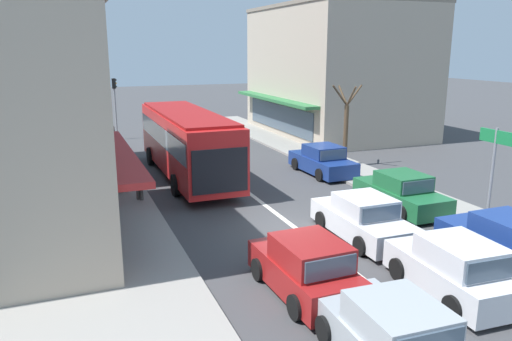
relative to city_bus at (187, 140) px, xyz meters
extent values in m
plane|color=#3F3F42|center=(1.84, -8.30, -1.88)|extent=(140.00, 140.00, 0.00)
cube|color=silver|center=(1.84, -4.30, -1.88)|extent=(0.20, 28.00, 0.01)
cube|color=gray|center=(-4.96, -2.30, -1.81)|extent=(5.20, 44.00, 0.14)
cube|color=gray|center=(8.04, -2.30, -1.82)|extent=(2.80, 44.00, 0.12)
cube|color=maroon|center=(-3.92, -6.36, 0.82)|extent=(1.10, 8.72, 0.20)
cube|color=#425160|center=(-4.34, -6.36, -0.48)|extent=(0.06, 7.58, 1.80)
cube|color=#4C4742|center=(-3.97, 3.00, 0.82)|extent=(1.10, 7.76, 0.20)
cube|color=#425160|center=(-4.39, 3.00, -0.48)|extent=(0.06, 6.75, 1.80)
cube|color=#B2A38E|center=(13.34, 8.97, 2.57)|extent=(8.92, 13.09, 8.91)
cube|color=#2D703D|center=(8.43, 8.97, 0.82)|extent=(1.10, 12.04, 0.20)
cube|color=#425160|center=(8.85, 8.97, -0.48)|extent=(0.06, 10.47, 1.80)
cube|color=gray|center=(13.34, 8.97, 7.15)|extent=(9.08, 13.09, 0.24)
cube|color=red|center=(0.00, 0.01, -0.12)|extent=(2.52, 10.80, 2.70)
cube|color=#425160|center=(0.00, 0.01, 0.28)|extent=(2.56, 10.37, 0.90)
cube|color=black|center=(0.01, -5.42, -0.32)|extent=(2.25, 0.06, 1.76)
cube|color=maroon|center=(0.00, 0.01, 1.29)|extent=(2.39, 9.94, 0.12)
cylinder|color=black|center=(-1.26, 3.36, -1.40)|extent=(0.26, 0.96, 0.96)
cylinder|color=black|center=(1.24, 3.36, -1.40)|extent=(0.26, 0.96, 0.96)
cylinder|color=black|center=(-1.25, -2.96, -1.40)|extent=(0.26, 0.96, 0.96)
cylinder|color=black|center=(1.25, -2.96, -1.40)|extent=(0.26, 0.96, 0.96)
cube|color=silver|center=(3.46, -14.20, -1.36)|extent=(1.82, 3.77, 0.76)
cube|color=silver|center=(3.45, -14.50, -0.66)|extent=(1.61, 1.97, 0.64)
cube|color=#425160|center=(3.49, -13.53, -0.66)|extent=(1.40, 0.13, 0.54)
cube|color=#425160|center=(3.40, -15.47, -0.66)|extent=(1.37, 0.13, 0.51)
cylinder|color=black|center=(2.70, -13.05, -1.57)|extent=(0.21, 0.63, 0.62)
cylinder|color=black|center=(4.33, -13.13, -1.57)|extent=(0.21, 0.63, 0.62)
cylinder|color=black|center=(2.59, -15.27, -1.57)|extent=(0.21, 0.63, 0.62)
cylinder|color=black|center=(4.23, -15.35, -1.57)|extent=(0.21, 0.63, 0.62)
cube|color=silver|center=(3.52, -10.01, -1.37)|extent=(1.76, 4.21, 0.72)
cube|color=silver|center=(3.52, -10.11, -0.71)|extent=(1.58, 1.81, 0.60)
cube|color=#425160|center=(3.53, -9.19, -0.71)|extent=(1.44, 0.07, 0.51)
cube|color=#425160|center=(3.51, -11.03, -0.71)|extent=(1.40, 0.07, 0.48)
cylinder|color=black|center=(2.67, -8.75, -1.57)|extent=(0.19, 0.62, 0.62)
cylinder|color=black|center=(4.39, -8.76, -1.57)|extent=(0.19, 0.62, 0.62)
cylinder|color=black|center=(2.65, -11.27, -1.57)|extent=(0.19, 0.62, 0.62)
cylinder|color=black|center=(4.37, -11.28, -1.57)|extent=(0.19, 0.62, 0.62)
cube|color=#9EA3A8|center=(0.17, -16.39, -0.71)|extent=(1.63, 1.86, 0.60)
cube|color=#425160|center=(0.20, -15.47, -0.71)|extent=(1.44, 0.11, 0.51)
cylinder|color=black|center=(-0.64, -15.00, -1.57)|extent=(0.20, 0.63, 0.62)
cylinder|color=black|center=(1.08, -15.06, -1.57)|extent=(0.20, 0.63, 0.62)
cube|color=maroon|center=(-0.02, -12.77, -1.36)|extent=(1.75, 3.75, 0.76)
cube|color=maroon|center=(-0.01, -13.07, -0.66)|extent=(1.58, 1.94, 0.64)
cube|color=#425160|center=(-0.04, -12.10, -0.66)|extent=(1.40, 0.10, 0.54)
cube|color=#425160|center=(0.02, -14.04, -0.66)|extent=(1.37, 0.10, 0.51)
cylinder|color=black|center=(-0.87, -11.68, -1.57)|extent=(0.20, 0.63, 0.62)
cylinder|color=black|center=(0.77, -11.63, -1.57)|extent=(0.20, 0.63, 0.62)
cylinder|color=black|center=(-0.81, -13.90, -1.57)|extent=(0.20, 0.63, 0.62)
cylinder|color=black|center=(0.83, -13.85, -1.57)|extent=(0.20, 0.63, 0.62)
cube|color=navy|center=(6.29, -13.32, -1.37)|extent=(1.75, 4.21, 0.72)
cube|color=navy|center=(6.29, -13.42, -0.71)|extent=(1.57, 1.81, 0.60)
cube|color=#425160|center=(6.30, -12.50, -0.71)|extent=(1.44, 0.07, 0.51)
cylinder|color=black|center=(5.44, -12.06, -1.57)|extent=(0.18, 0.62, 0.62)
cylinder|color=black|center=(7.16, -12.07, -1.57)|extent=(0.18, 0.62, 0.62)
cube|color=#1E6638|center=(6.61, -7.93, -1.37)|extent=(1.73, 4.21, 0.72)
cube|color=#1E6638|center=(6.61, -8.03, -0.71)|extent=(1.57, 1.80, 0.60)
cube|color=#425160|center=(6.62, -7.11, -0.71)|extent=(1.44, 0.06, 0.51)
cube|color=#425160|center=(6.61, -8.95, -0.71)|extent=(1.40, 0.06, 0.48)
cylinder|color=black|center=(5.76, -6.66, -1.57)|extent=(0.18, 0.62, 0.62)
cylinder|color=black|center=(7.48, -6.67, -1.57)|extent=(0.18, 0.62, 0.62)
cylinder|color=black|center=(5.75, -9.18, -1.57)|extent=(0.18, 0.62, 0.62)
cylinder|color=black|center=(7.47, -9.19, -1.57)|extent=(0.18, 0.62, 0.62)
cube|color=navy|center=(6.50, -1.76, -1.37)|extent=(1.83, 4.24, 0.72)
cube|color=navy|center=(6.51, -1.86, -0.71)|extent=(1.60, 1.84, 0.60)
cube|color=#425160|center=(6.48, -0.94, -0.71)|extent=(1.44, 0.10, 0.51)
cube|color=#425160|center=(6.53, -2.78, -0.71)|extent=(1.41, 0.10, 0.48)
cylinder|color=black|center=(5.61, -0.52, -1.57)|extent=(0.20, 0.62, 0.62)
cylinder|color=black|center=(7.33, -0.48, -1.57)|extent=(0.20, 0.62, 0.62)
cylinder|color=black|center=(5.68, -3.04, -1.57)|extent=(0.20, 0.62, 0.62)
cylinder|color=black|center=(7.40, -3.00, -1.57)|extent=(0.20, 0.62, 0.62)
cylinder|color=gray|center=(-2.09, 12.00, 0.22)|extent=(0.12, 0.12, 4.20)
cube|color=black|center=(-2.09, 12.00, 1.97)|extent=(0.24, 0.24, 0.68)
sphere|color=black|center=(-1.95, 12.00, 2.20)|extent=(0.13, 0.13, 0.13)
sphere|color=orange|center=(-1.95, 12.00, 1.98)|extent=(0.13, 0.13, 0.13)
sphere|color=black|center=(-1.95, 12.00, 1.76)|extent=(0.13, 0.13, 0.13)
cylinder|color=gray|center=(8.00, -10.93, -0.08)|extent=(0.10, 0.10, 3.60)
cube|color=#19753D|center=(8.00, -10.95, 1.42)|extent=(0.08, 1.40, 0.44)
cube|color=white|center=(8.05, -10.95, 1.42)|extent=(0.01, 1.10, 0.10)
cylinder|color=brown|center=(8.36, -0.84, -0.24)|extent=(0.24, 0.24, 3.28)
cylinder|color=brown|center=(8.36, -0.41, 1.87)|extent=(0.10, 0.94, 1.02)
cylinder|color=brown|center=(8.78, -0.84, 1.91)|extent=(0.92, 0.10, 1.09)
cylinder|color=brown|center=(8.36, -1.23, 1.91)|extent=(0.10, 0.86, 1.08)
cylinder|color=brown|center=(7.93, -0.84, 1.92)|extent=(0.94, 0.10, 1.10)
cylinder|color=#4C4742|center=(-3.18, -2.03, -1.32)|extent=(0.14, 0.14, 0.84)
cylinder|color=#4C4742|center=(-3.36, -2.02, -1.32)|extent=(0.14, 0.14, 0.84)
cube|color=beige|center=(-3.27, -2.02, -0.62)|extent=(0.37, 0.23, 0.56)
sphere|color=brown|center=(-3.27, -2.02, -0.22)|extent=(0.22, 0.22, 0.22)
cylinder|color=beige|center=(-3.03, -2.03, -0.62)|extent=(0.09, 0.09, 0.54)
cylinder|color=beige|center=(-3.51, -2.02, -0.62)|extent=(0.09, 0.09, 0.54)
cube|color=black|center=(-3.58, -2.03, -0.80)|extent=(0.11, 0.24, 0.22)
cylinder|color=#4C4742|center=(-2.77, -3.47, -1.32)|extent=(0.14, 0.14, 0.84)
cylinder|color=#4C4742|center=(-2.89, -3.33, -1.32)|extent=(0.14, 0.14, 0.84)
cube|color=beige|center=(-2.83, -3.40, -0.62)|extent=(0.40, 0.42, 0.56)
sphere|color=#9E7051|center=(-2.83, -3.40, -0.22)|extent=(0.22, 0.22, 0.22)
cylinder|color=beige|center=(-2.67, -3.59, -0.62)|extent=(0.09, 0.09, 0.54)
cylinder|color=beige|center=(-2.98, -3.22, -0.62)|extent=(0.09, 0.09, 0.54)
cube|color=black|center=(-3.04, -3.18, -0.80)|extent=(0.25, 0.23, 0.22)
camera|label=1|loc=(-5.48, -23.37, 4.31)|focal=35.00mm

